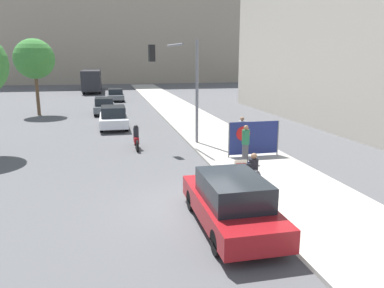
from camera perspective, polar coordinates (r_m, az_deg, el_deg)
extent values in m
plane|color=#4F4F51|center=(12.03, 1.42, -9.89)|extent=(160.00, 160.00, 0.00)
cube|color=#A8A399|center=(26.92, 1.13, 2.97)|extent=(4.12, 90.00, 0.12)
cube|color=gray|center=(81.09, -12.82, 20.16)|extent=(52.00, 12.00, 31.05)
cylinder|color=#474C56|center=(13.72, 8.91, -5.62)|extent=(0.03, 0.03, 0.45)
cylinder|color=#474C56|center=(13.85, 10.34, -5.49)|extent=(0.03, 0.03, 0.45)
cylinder|color=#474C56|center=(14.05, 8.36, -5.16)|extent=(0.03, 0.03, 0.45)
cylinder|color=#474C56|center=(14.18, 9.76, -5.04)|extent=(0.03, 0.03, 0.45)
cube|color=navy|center=(13.88, 9.38, -4.41)|extent=(0.40, 0.40, 0.02)
cube|color=navy|center=(13.99, 9.12, -3.40)|extent=(0.40, 0.02, 0.38)
cylinder|color=#424247|center=(13.71, 9.64, -4.20)|extent=(0.18, 0.42, 0.18)
cylinder|color=#424247|center=(13.62, 9.92, -5.79)|extent=(0.16, 0.16, 0.45)
cube|color=black|center=(13.63, 9.99, -6.56)|extent=(0.20, 0.28, 0.10)
cylinder|color=black|center=(13.83, 9.37, -3.30)|extent=(0.34, 0.34, 0.52)
sphere|color=#936B4C|center=(13.73, 9.42, -1.82)|extent=(0.22, 0.22, 0.22)
cylinder|color=black|center=(13.62, 8.23, -3.16)|extent=(0.45, 0.09, 0.09)
cube|color=#EAE5C6|center=(13.54, 7.43, -3.04)|extent=(0.48, 0.02, 0.29)
cube|color=#AD1414|center=(13.53, 7.45, -3.05)|extent=(0.37, 0.01, 0.07)
cylinder|color=#424247|center=(16.97, 8.11, -1.37)|extent=(0.28, 0.28, 0.82)
cylinder|color=#236642|center=(16.81, 8.19, 1.05)|extent=(0.34, 0.34, 0.65)
sphere|color=#936B4C|center=(16.73, 8.23, 2.50)|extent=(0.21, 0.21, 0.21)
cylinder|color=#424247|center=(19.50, 7.55, 0.48)|extent=(0.28, 0.28, 0.81)
cylinder|color=#9E9EA3|center=(19.36, 7.61, 2.57)|extent=(0.34, 0.34, 0.64)
sphere|color=#936B4C|center=(19.29, 7.65, 3.82)|extent=(0.21, 0.21, 0.21)
cylinder|color=slate|center=(17.56, 5.65, 0.60)|extent=(0.06, 0.06, 1.67)
cylinder|color=slate|center=(18.47, 12.94, 0.94)|extent=(0.06, 0.06, 1.67)
cube|color=navy|center=(17.97, 9.39, 0.93)|extent=(2.47, 0.02, 1.57)
cylinder|color=red|center=(17.71, 7.81, 1.58)|extent=(0.69, 0.01, 0.69)
cylinder|color=slate|center=(20.48, 0.77, 7.88)|extent=(0.16, 0.16, 5.55)
cylinder|color=slate|center=(20.01, -2.64, 14.84)|extent=(0.43, 2.47, 0.11)
cube|color=black|center=(19.66, -6.16, 13.60)|extent=(0.34, 0.34, 0.84)
sphere|color=green|center=(19.66, -6.14, 12.78)|extent=(0.18, 0.18, 0.18)
cube|color=maroon|center=(10.70, 5.85, -9.65)|extent=(1.80, 4.60, 0.59)
cube|color=black|center=(10.31, 6.26, -6.78)|extent=(1.55, 2.39, 0.67)
cylinder|color=black|center=(11.87, -0.03, -8.55)|extent=(0.22, 0.64, 0.64)
cylinder|color=black|center=(12.29, 7.24, -7.90)|extent=(0.22, 0.64, 0.64)
cylinder|color=black|center=(9.35, 3.91, -14.73)|extent=(0.22, 0.64, 0.64)
cylinder|color=black|center=(9.88, 12.98, -13.47)|extent=(0.22, 0.64, 0.64)
cube|color=silver|center=(26.32, -11.86, 3.59)|extent=(1.84, 4.39, 0.59)
cube|color=black|center=(26.06, -11.92, 4.90)|extent=(1.58, 2.29, 0.68)
cylinder|color=black|center=(27.71, -13.57, 3.44)|extent=(0.22, 0.64, 0.64)
cylinder|color=black|center=(27.72, -10.22, 3.60)|extent=(0.22, 0.64, 0.64)
cylinder|color=black|center=(25.02, -13.63, 2.46)|extent=(0.22, 0.64, 0.64)
cylinder|color=black|center=(25.04, -9.93, 2.64)|extent=(0.22, 0.64, 0.64)
cube|color=#565B60|center=(33.57, -13.21, 5.40)|extent=(1.74, 4.10, 0.53)
cube|color=black|center=(33.34, -13.27, 6.35)|extent=(1.49, 2.13, 0.63)
cylinder|color=black|center=(34.88, -14.44, 5.24)|extent=(0.22, 0.64, 0.64)
cylinder|color=black|center=(34.86, -11.94, 5.37)|extent=(0.22, 0.64, 0.64)
cylinder|color=black|center=(32.36, -14.55, 4.68)|extent=(0.22, 0.64, 0.64)
cylinder|color=black|center=(32.34, -11.86, 4.81)|extent=(0.22, 0.64, 0.64)
cube|color=#565B60|center=(44.23, -11.58, 7.16)|extent=(1.80, 4.69, 0.51)
cube|color=black|center=(44.00, -11.60, 7.86)|extent=(1.55, 2.44, 0.61)
cylinder|color=black|center=(45.69, -12.61, 7.02)|extent=(0.22, 0.64, 0.64)
cylinder|color=black|center=(45.72, -10.61, 7.12)|extent=(0.22, 0.64, 0.64)
cylinder|color=black|center=(42.80, -12.58, 6.66)|extent=(0.22, 0.64, 0.64)
cylinder|color=black|center=(42.83, -10.45, 6.76)|extent=(0.22, 0.64, 0.64)
cube|color=#232328|center=(57.61, -14.99, 9.49)|extent=(2.47, 12.15, 2.70)
cube|color=black|center=(57.61, -15.00, 9.65)|extent=(2.49, 11.54, 0.88)
cylinder|color=black|center=(61.49, -15.81, 8.43)|extent=(0.30, 1.04, 1.04)
cylinder|color=black|center=(61.41, -13.78, 8.54)|extent=(0.30, 1.04, 1.04)
cylinder|color=black|center=(53.99, -16.21, 7.88)|extent=(0.30, 1.04, 1.04)
cylinder|color=black|center=(53.90, -13.89, 8.00)|extent=(0.30, 1.04, 1.04)
cube|color=maroon|center=(20.07, -8.50, 0.66)|extent=(0.24, 0.92, 0.32)
cylinder|color=black|center=(19.94, -8.52, 1.67)|extent=(0.28, 0.28, 0.59)
sphere|color=black|center=(19.89, -8.55, 2.55)|extent=(0.24, 0.24, 0.24)
cylinder|color=black|center=(20.85, -8.64, 0.61)|extent=(0.10, 0.60, 0.60)
cylinder|color=black|center=(19.36, -8.31, -0.32)|extent=(0.10, 0.60, 0.60)
cylinder|color=brown|center=(34.38, -22.48, 7.01)|extent=(0.28, 0.28, 3.54)
sphere|color=#387A33|center=(34.26, -22.90, 11.88)|extent=(3.30, 3.30, 3.30)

